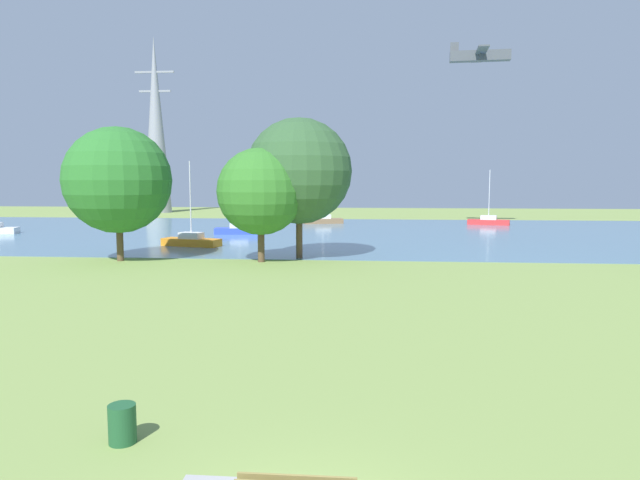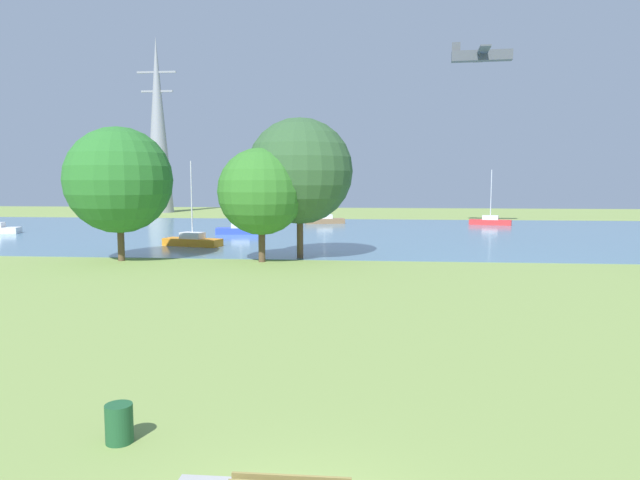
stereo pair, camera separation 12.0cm
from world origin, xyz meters
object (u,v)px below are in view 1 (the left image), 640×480
object	(u,v)px
sailboat_blue	(239,230)
light_aircraft	(480,56)
tree_east_far	(299,171)
tree_west_far	(261,192)
tree_mid_shore	(118,180)
sailboat_brown	(323,220)
sailboat_red	(488,221)
sailboat_orange	(191,241)
litter_bin	(122,424)
electricity_pylon	(156,125)

from	to	relation	value
sailboat_blue	light_aircraft	size ratio (longest dim) A/B	0.69
sailboat_blue	tree_east_far	bearing A→B (deg)	-64.48
tree_west_far	tree_east_far	xyz separation A→B (m)	(2.27, 1.89, 1.33)
tree_mid_shore	tree_east_far	size ratio (longest dim) A/B	0.93
sailboat_brown	sailboat_red	bearing A→B (deg)	-0.24
sailboat_brown	tree_mid_shore	bearing A→B (deg)	-107.64
sailboat_orange	light_aircraft	xyz separation A→B (m)	(25.99, 20.44, 18.28)
sailboat_blue	tree_west_far	xyz separation A→B (m)	(5.80, -18.81, 4.13)
litter_bin	sailboat_red	xyz separation A→B (m)	(18.87, 58.99, 0.06)
tree_mid_shore	electricity_pylon	world-z (taller)	electricity_pylon
tree_west_far	electricity_pylon	bearing A→B (deg)	116.74
electricity_pylon	tree_west_far	bearing A→B (deg)	-63.26
light_aircraft	sailboat_brown	bearing A→B (deg)	166.05
litter_bin	sailboat_orange	world-z (taller)	sailboat_orange
sailboat_orange	sailboat_brown	world-z (taller)	sailboat_orange
sailboat_red	tree_mid_shore	world-z (taller)	tree_mid_shore
litter_bin	sailboat_red	distance (m)	61.93
litter_bin	electricity_pylon	distance (m)	87.21
tree_east_far	light_aircraft	size ratio (longest dim) A/B	1.12
tree_east_far	light_aircraft	bearing A→B (deg)	58.59
tree_east_far	sailboat_brown	bearing A→B (deg)	91.86
sailboat_brown	tree_mid_shore	world-z (taller)	tree_mid_shore
sailboat_orange	tree_mid_shore	distance (m)	10.15
sailboat_orange	tree_west_far	xyz separation A→B (m)	(7.32, -8.31, 4.12)
tree_west_far	sailboat_brown	bearing A→B (deg)	87.82
tree_east_far	electricity_pylon	bearing A→B (deg)	119.46
electricity_pylon	sailboat_blue	bearing A→B (deg)	-58.79
sailboat_blue	sailboat_orange	bearing A→B (deg)	-98.22
tree_mid_shore	tree_east_far	world-z (taller)	tree_east_far
sailboat_blue	tree_west_far	size ratio (longest dim) A/B	0.78
litter_bin	electricity_pylon	size ratio (longest dim) A/B	0.03
sailboat_orange	sailboat_blue	bearing A→B (deg)	81.78
tree_west_far	tree_east_far	bearing A→B (deg)	39.79
sailboat_brown	light_aircraft	world-z (taller)	light_aircraft
sailboat_orange	sailboat_brown	xyz separation A→B (m)	(8.58, 24.76, -0.01)
tree_east_far	light_aircraft	world-z (taller)	light_aircraft
electricity_pylon	light_aircraft	distance (m)	53.35
electricity_pylon	light_aircraft	xyz separation A→B (m)	(46.30, -26.09, 4.70)
sailboat_blue	tree_mid_shore	xyz separation A→B (m)	(-3.57, -19.17, 4.86)
sailboat_blue	light_aircraft	xyz separation A→B (m)	(24.48, 9.94, 18.29)
sailboat_brown	tree_west_far	size ratio (longest dim) A/B	0.82
litter_bin	tree_mid_shore	size ratio (longest dim) A/B	0.09
litter_bin	sailboat_blue	world-z (taller)	sailboat_blue
sailboat_red	tree_mid_shore	size ratio (longest dim) A/B	0.74
sailboat_blue	light_aircraft	world-z (taller)	light_aircraft
sailboat_red	tree_east_far	distance (m)	36.71
litter_bin	tree_east_far	bearing A→B (deg)	89.72
litter_bin	sailboat_red	size ratio (longest dim) A/B	0.12
sailboat_brown	sailboat_blue	size ratio (longest dim) A/B	1.05
light_aircraft	sailboat_blue	bearing A→B (deg)	-157.90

